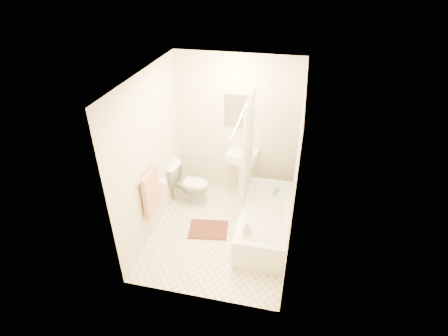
% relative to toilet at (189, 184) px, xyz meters
% --- Properties ---
extents(floor, '(2.40, 2.40, 0.00)m').
position_rel_toilet_xyz_m(floor, '(0.69, -0.66, -0.34)').
color(floor, beige).
rests_on(floor, ground).
extents(ceiling, '(2.40, 2.40, 0.00)m').
position_rel_toilet_xyz_m(ceiling, '(0.69, -0.66, 2.06)').
color(ceiling, white).
rests_on(ceiling, ground).
extents(wall_back, '(2.00, 0.02, 2.40)m').
position_rel_toilet_xyz_m(wall_back, '(0.69, 0.54, 0.86)').
color(wall_back, beige).
rests_on(wall_back, ground).
extents(wall_left, '(0.02, 2.40, 2.40)m').
position_rel_toilet_xyz_m(wall_left, '(-0.31, -0.66, 0.86)').
color(wall_left, beige).
rests_on(wall_left, ground).
extents(wall_right, '(0.02, 2.40, 2.40)m').
position_rel_toilet_xyz_m(wall_right, '(1.69, -0.66, 0.86)').
color(wall_right, beige).
rests_on(wall_right, ground).
extents(mirror, '(0.40, 0.03, 0.55)m').
position_rel_toilet_xyz_m(mirror, '(0.69, 0.52, 1.16)').
color(mirror, white).
rests_on(mirror, wall_back).
extents(curtain_rod, '(0.03, 1.70, 0.03)m').
position_rel_toilet_xyz_m(curtain_rod, '(0.99, -0.56, 1.66)').
color(curtain_rod, silver).
rests_on(curtain_rod, wall_back).
extents(shower_curtain, '(0.04, 0.80, 1.55)m').
position_rel_toilet_xyz_m(shower_curtain, '(0.99, -0.16, 0.88)').
color(shower_curtain, silver).
rests_on(shower_curtain, curtain_rod).
extents(towel_bar, '(0.02, 0.60, 0.02)m').
position_rel_toilet_xyz_m(towel_bar, '(-0.27, -0.91, 0.76)').
color(towel_bar, silver).
rests_on(towel_bar, wall_left).
extents(towel, '(0.06, 0.45, 0.66)m').
position_rel_toilet_xyz_m(towel, '(-0.24, -0.91, 0.44)').
color(towel, '#CC7266').
rests_on(towel, towel_bar).
extents(toilet_paper, '(0.11, 0.12, 0.12)m').
position_rel_toilet_xyz_m(toilet_paper, '(-0.24, -0.54, 0.36)').
color(toilet_paper, white).
rests_on(toilet_paper, wall_left).
extents(toilet, '(0.72, 0.43, 0.69)m').
position_rel_toilet_xyz_m(toilet, '(0.00, 0.00, 0.00)').
color(toilet, white).
rests_on(toilet, floor).
extents(sink, '(0.52, 0.44, 0.92)m').
position_rel_toilet_xyz_m(sink, '(0.82, 0.40, 0.12)').
color(sink, white).
rests_on(sink, floor).
extents(bathtub, '(0.70, 1.60, 0.45)m').
position_rel_toilet_xyz_m(bathtub, '(1.34, -0.52, -0.12)').
color(bathtub, white).
rests_on(bathtub, floor).
extents(bath_mat, '(0.64, 0.52, 0.02)m').
position_rel_toilet_xyz_m(bath_mat, '(0.49, -0.66, -0.33)').
color(bath_mat, '#533024').
rests_on(bath_mat, floor).
extents(soap_bottle, '(0.11, 0.11, 0.21)m').
position_rel_toilet_xyz_m(soap_bottle, '(1.15, -1.09, 0.21)').
color(soap_bottle, white).
rests_on(soap_bottle, bathtub).
extents(scrub_brush, '(0.09, 0.19, 0.04)m').
position_rel_toilet_xyz_m(scrub_brush, '(1.44, -0.08, 0.13)').
color(scrub_brush, green).
rests_on(scrub_brush, bathtub).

